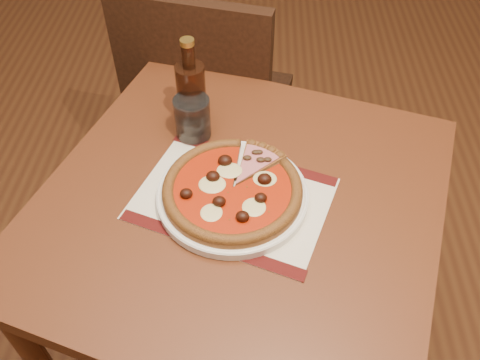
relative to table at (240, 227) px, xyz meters
name	(u,v)px	position (x,y,z in m)	size (l,w,h in m)	color
table	(240,227)	(0.00, 0.00, 0.00)	(1.01, 1.01, 0.75)	#5E2916
chair_far	(207,103)	(-0.13, 0.58, -0.12)	(0.53, 0.53, 0.93)	black
placemat	(233,198)	(-0.01, 0.00, 0.10)	(0.38, 0.27, 0.00)	silver
plate	(233,195)	(-0.01, 0.00, 0.11)	(0.31, 0.31, 0.02)	white
pizza	(232,189)	(-0.01, -0.01, 0.13)	(0.28, 0.28, 0.04)	brown
ham_slice	(261,163)	(0.04, 0.07, 0.13)	(0.11, 0.14, 0.02)	brown
water_glass	(192,118)	(-0.11, 0.19, 0.15)	(0.08, 0.08, 0.10)	white
bottle	(191,92)	(-0.12, 0.23, 0.19)	(0.07, 0.07, 0.22)	#34180D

